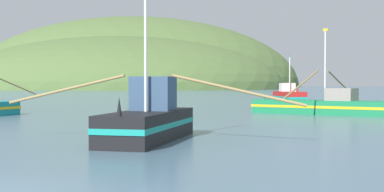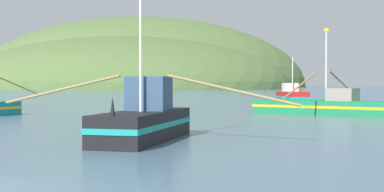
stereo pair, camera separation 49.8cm
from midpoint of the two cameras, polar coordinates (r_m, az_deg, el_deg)
hill_far_center at (r=203.52m, az=-7.75°, el=0.77°), size 123.32×98.66×38.69m
hill_mid_right at (r=270.79m, az=-6.15°, el=0.95°), size 163.16×130.53×69.04m
fishing_boat_black at (r=22.76m, az=-5.20°, el=-2.61°), size 12.65×7.66×7.29m
fishing_boat_green at (r=42.19m, az=13.54°, el=-1.00°), size 10.48×12.26×6.54m
fishing_boat_red at (r=59.68m, az=10.01°, el=-0.12°), size 2.58×6.71×5.40m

